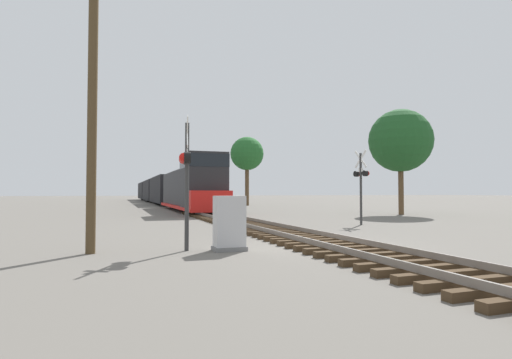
% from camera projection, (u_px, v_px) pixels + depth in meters
% --- Properties ---
extents(ground_plane, '(400.00, 400.00, 0.00)m').
position_uv_depth(ground_plane, '(321.00, 245.00, 12.32)').
color(ground_plane, '#666059').
extents(rail_track_bed, '(2.60, 160.00, 0.31)m').
position_uv_depth(rail_track_bed, '(321.00, 241.00, 12.33)').
color(rail_track_bed, '#42301E').
rests_on(rail_track_bed, ground).
extents(freight_train, '(2.89, 71.78, 4.48)m').
position_uv_depth(freight_train, '(159.00, 190.00, 59.58)').
color(freight_train, '#232326').
rests_on(freight_train, ground).
extents(crossing_signal_near, '(0.44, 1.01, 3.78)m').
position_uv_depth(crossing_signal_near, '(186.00, 166.00, 11.27)').
color(crossing_signal_near, '#333333').
rests_on(crossing_signal_near, ground).
extents(crossing_signal_far, '(0.39, 1.01, 3.81)m').
position_uv_depth(crossing_signal_far, '(361.00, 179.00, 20.26)').
color(crossing_signal_far, '#333333').
rests_on(crossing_signal_far, ground).
extents(relay_cabinet, '(0.92, 0.63, 1.54)m').
position_uv_depth(relay_cabinet, '(229.00, 224.00, 11.27)').
color(relay_cabinet, slate).
rests_on(relay_cabinet, ground).
extents(utility_pole, '(1.80, 0.25, 9.34)m').
position_uv_depth(utility_pole, '(93.00, 75.00, 10.83)').
color(utility_pole, '#4C3A23').
rests_on(utility_pole, ground).
extents(tree_far_right, '(4.66, 4.66, 7.84)m').
position_uv_depth(tree_far_right, '(400.00, 141.00, 29.70)').
color(tree_far_right, brown).
rests_on(tree_far_right, ground).
extents(tree_mid_background, '(4.17, 4.17, 8.61)m').
position_uv_depth(tree_mid_background, '(247.00, 154.00, 49.95)').
color(tree_mid_background, brown).
rests_on(tree_mid_background, ground).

